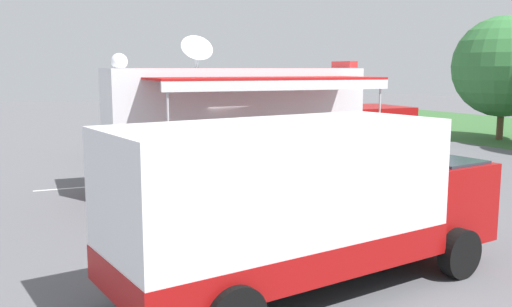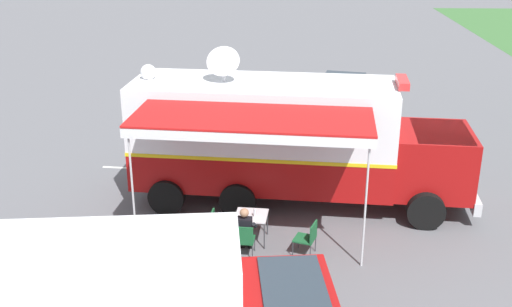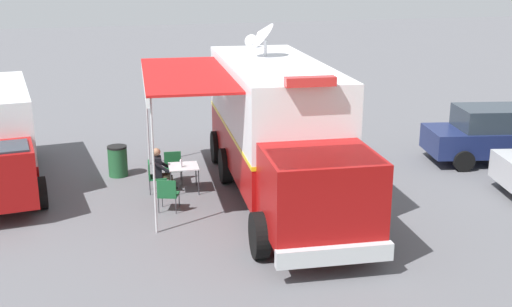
{
  "view_description": "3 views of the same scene",
  "coord_description": "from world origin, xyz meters",
  "px_view_note": "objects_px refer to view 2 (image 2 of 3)",
  "views": [
    {
      "loc": [
        14.74,
        -6.87,
        3.48
      ],
      "look_at": [
        1.05,
        0.21,
        1.15
      ],
      "focal_mm": 39.34,
      "sensor_mm": 36.0,
      "label": 1
    },
    {
      "loc": [
        16.21,
        0.43,
        7.73
      ],
      "look_at": [
        0.35,
        -0.18,
        1.56
      ],
      "focal_mm": 43.08,
      "sensor_mm": 36.0,
      "label": 2
    },
    {
      "loc": [
        5.08,
        16.42,
        6.03
      ],
      "look_at": [
        0.6,
        0.41,
        1.11
      ],
      "focal_mm": 45.18,
      "sensor_mm": 36.0,
      "label": 3
    }
  ],
  "objects_px": {
    "car_behind_truck": "(260,99)",
    "command_truck": "(289,138)",
    "folding_chair_beside_table": "(217,225)",
    "folding_chair_spare_by_truck": "(309,236)",
    "folding_table": "(251,217)",
    "seated_responder": "(245,229)",
    "trash_bin": "(167,257)",
    "car_far_corner": "(342,98)",
    "folding_chair_at_table": "(244,238)",
    "water_bottle": "(255,213)"
  },
  "relations": [
    {
      "from": "folding_chair_beside_table",
      "to": "folding_chair_spare_by_truck",
      "type": "xyz_separation_m",
      "value": [
        0.47,
        2.26,
        0.0
      ]
    },
    {
      "from": "water_bottle",
      "to": "folding_chair_beside_table",
      "type": "height_order",
      "value": "water_bottle"
    },
    {
      "from": "folding_chair_beside_table",
      "to": "folding_chair_at_table",
      "type": "bearing_deg",
      "value": 48.09
    },
    {
      "from": "car_far_corner",
      "to": "folding_chair_spare_by_truck",
      "type": "bearing_deg",
      "value": -9.46
    },
    {
      "from": "folding_chair_beside_table",
      "to": "folding_chair_spare_by_truck",
      "type": "height_order",
      "value": "same"
    },
    {
      "from": "water_bottle",
      "to": "folding_chair_beside_table",
      "type": "relative_size",
      "value": 0.26
    },
    {
      "from": "folding_chair_at_table",
      "to": "folding_chair_spare_by_truck",
      "type": "bearing_deg",
      "value": 95.92
    },
    {
      "from": "car_behind_truck",
      "to": "command_truck",
      "type": "bearing_deg",
      "value": 8.19
    },
    {
      "from": "folding_chair_beside_table",
      "to": "car_behind_truck",
      "type": "height_order",
      "value": "car_behind_truck"
    },
    {
      "from": "seated_responder",
      "to": "folding_table",
      "type": "bearing_deg",
      "value": 168.31
    },
    {
      "from": "folding_chair_spare_by_truck",
      "to": "trash_bin",
      "type": "height_order",
      "value": "trash_bin"
    },
    {
      "from": "folding_chair_beside_table",
      "to": "car_far_corner",
      "type": "xyz_separation_m",
      "value": [
        -10.28,
        4.05,
        0.37
      ]
    },
    {
      "from": "water_bottle",
      "to": "folding_chair_beside_table",
      "type": "bearing_deg",
      "value": -84.66
    },
    {
      "from": "seated_responder",
      "to": "car_far_corner",
      "type": "xyz_separation_m",
      "value": [
        -10.73,
        3.33,
        0.23
      ]
    },
    {
      "from": "folding_table",
      "to": "folding_chair_at_table",
      "type": "distance_m",
      "value": 0.83
    },
    {
      "from": "command_truck",
      "to": "seated_responder",
      "type": "height_order",
      "value": "command_truck"
    },
    {
      "from": "car_behind_truck",
      "to": "car_far_corner",
      "type": "distance_m",
      "value": 3.33
    },
    {
      "from": "command_truck",
      "to": "car_behind_truck",
      "type": "bearing_deg",
      "value": -171.81
    },
    {
      "from": "folding_chair_beside_table",
      "to": "car_behind_truck",
      "type": "distance_m",
      "value": 10.03
    },
    {
      "from": "command_truck",
      "to": "trash_bin",
      "type": "relative_size",
      "value": 10.62
    },
    {
      "from": "water_bottle",
      "to": "car_far_corner",
      "type": "relative_size",
      "value": 0.05
    },
    {
      "from": "command_truck",
      "to": "folding_chair_beside_table",
      "type": "bearing_deg",
      "value": -35.37
    },
    {
      "from": "folding_chair_at_table",
      "to": "folding_chair_spare_by_truck",
      "type": "height_order",
      "value": "same"
    },
    {
      "from": "water_bottle",
      "to": "car_far_corner",
      "type": "distance_m",
      "value": 10.66
    },
    {
      "from": "water_bottle",
      "to": "car_far_corner",
      "type": "xyz_separation_m",
      "value": [
        -10.19,
        3.11,
        0.05
      ]
    },
    {
      "from": "water_bottle",
      "to": "folding_chair_spare_by_truck",
      "type": "xyz_separation_m",
      "value": [
        0.56,
        1.32,
        -0.32
      ]
    },
    {
      "from": "command_truck",
      "to": "car_far_corner",
      "type": "height_order",
      "value": "command_truck"
    },
    {
      "from": "water_bottle",
      "to": "car_behind_truck",
      "type": "xyz_separation_m",
      "value": [
        -9.9,
        -0.21,
        0.05
      ]
    },
    {
      "from": "command_truck",
      "to": "trash_bin",
      "type": "distance_m",
      "value": 5.13
    },
    {
      "from": "folding_chair_spare_by_truck",
      "to": "trash_bin",
      "type": "relative_size",
      "value": 0.96
    },
    {
      "from": "folding_table",
      "to": "trash_bin",
      "type": "bearing_deg",
      "value": -48.37
    },
    {
      "from": "car_far_corner",
      "to": "trash_bin",
      "type": "bearing_deg",
      "value": -23.25
    },
    {
      "from": "folding_table",
      "to": "seated_responder",
      "type": "relative_size",
      "value": 0.69
    },
    {
      "from": "command_truck",
      "to": "folding_chair_beside_table",
      "type": "xyz_separation_m",
      "value": [
        2.55,
        -1.81,
        -1.43
      ]
    },
    {
      "from": "folding_chair_at_table",
      "to": "seated_responder",
      "type": "bearing_deg",
      "value": 175.12
    },
    {
      "from": "folding_chair_beside_table",
      "to": "car_far_corner",
      "type": "height_order",
      "value": "car_far_corner"
    },
    {
      "from": "folding_table",
      "to": "water_bottle",
      "type": "bearing_deg",
      "value": 50.68
    },
    {
      "from": "trash_bin",
      "to": "car_far_corner",
      "type": "relative_size",
      "value": 0.2
    },
    {
      "from": "folding_chair_beside_table",
      "to": "trash_bin",
      "type": "xyz_separation_m",
      "value": [
        1.48,
        -1.0,
        -0.06
      ]
    },
    {
      "from": "folding_chair_beside_table",
      "to": "car_far_corner",
      "type": "bearing_deg",
      "value": 158.49
    },
    {
      "from": "folding_chair_beside_table",
      "to": "seated_responder",
      "type": "height_order",
      "value": "seated_responder"
    },
    {
      "from": "folding_chair_at_table",
      "to": "folding_chair_beside_table",
      "type": "relative_size",
      "value": 1.0
    },
    {
      "from": "folding_chair_beside_table",
      "to": "seated_responder",
      "type": "bearing_deg",
      "value": 58.32
    },
    {
      "from": "water_bottle",
      "to": "car_behind_truck",
      "type": "height_order",
      "value": "car_behind_truck"
    },
    {
      "from": "command_truck",
      "to": "water_bottle",
      "type": "distance_m",
      "value": 2.83
    },
    {
      "from": "car_behind_truck",
      "to": "car_far_corner",
      "type": "bearing_deg",
      "value": 94.97
    },
    {
      "from": "folding_table",
      "to": "folding_chair_beside_table",
      "type": "relative_size",
      "value": 0.99
    },
    {
      "from": "folding_chair_beside_table",
      "to": "seated_responder",
      "type": "xyz_separation_m",
      "value": [
        0.45,
        0.72,
        0.14
      ]
    },
    {
      "from": "command_truck",
      "to": "car_far_corner",
      "type": "relative_size",
      "value": 2.15
    },
    {
      "from": "folding_chair_at_table",
      "to": "trash_bin",
      "type": "relative_size",
      "value": 0.96
    }
  ]
}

